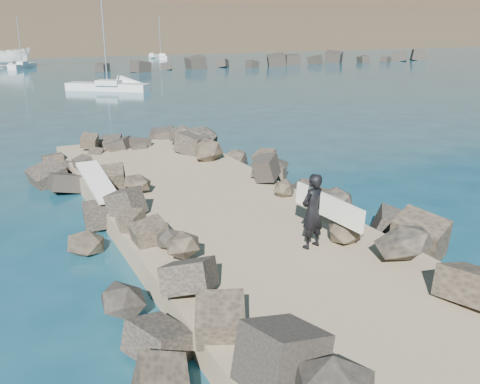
{
  "coord_description": "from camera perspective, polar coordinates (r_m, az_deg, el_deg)",
  "views": [
    {
      "loc": [
        -5.86,
        -12.91,
        5.67
      ],
      "look_at": [
        0.0,
        -1.0,
        1.5
      ],
      "focal_mm": 40.0,
      "sensor_mm": 36.0,
      "label": 1
    }
  ],
  "objects": [
    {
      "name": "riprap_right",
      "position": [
        15.28,
        10.66,
        -2.64
      ],
      "size": [
        2.6,
        22.0,
        1.0
      ],
      "primitive_type": "cube",
      "color": "black",
      "rests_on": "ground"
    },
    {
      "name": "surfer_with_board",
      "position": [
        12.62,
        7.97,
        -1.97
      ],
      "size": [
        1.04,
        2.22,
        1.81
      ],
      "color": "black",
      "rests_on": "jetty"
    },
    {
      "name": "sailboat_b",
      "position": [
        79.21,
        -22.19,
        12.35
      ],
      "size": [
        4.0,
        5.26,
        6.79
      ],
      "color": "silver",
      "rests_on": "ground"
    },
    {
      "name": "breakwater_secondary",
      "position": [
        79.41,
        4.97,
        13.72
      ],
      "size": [
        52.0,
        4.0,
        1.2
      ],
      "primitive_type": "cube",
      "color": "black",
      "rests_on": "ground"
    },
    {
      "name": "boat_imported",
      "position": [
        82.61,
        -23.42,
        13.06
      ],
      "size": [
        7.0,
        6.51,
        2.69
      ],
      "primitive_type": "imported",
      "rotation": [
        0.0,
        0.0,
        0.86
      ],
      "color": "white",
      "rests_on": "ground"
    },
    {
      "name": "riprap_left",
      "position": [
        12.87,
        -10.74,
        -6.57
      ],
      "size": [
        2.6,
        22.0,
        1.0
      ],
      "primitive_type": "cube",
      "color": "black",
      "rests_on": "ground"
    },
    {
      "name": "ground",
      "position": [
        15.27,
        -1.66,
        -4.37
      ],
      "size": [
        800.0,
        800.0,
        0.0
      ],
      "primitive_type": "plane",
      "color": "#0F384C",
      "rests_on": "ground"
    },
    {
      "name": "sailboat_d",
      "position": [
        94.97,
        -8.44,
        14.05
      ],
      "size": [
        2.31,
        5.96,
        7.16
      ],
      "color": "silver",
      "rests_on": "ground"
    },
    {
      "name": "jetty",
      "position": [
        13.49,
        1.89,
        -6.01
      ],
      "size": [
        6.0,
        26.0,
        0.6
      ],
      "primitive_type": "cube",
      "color": "#8C7759",
      "rests_on": "ground"
    },
    {
      "name": "surfboard_resting",
      "position": [
        16.67,
        -14.92,
        0.73
      ],
      "size": [
        0.8,
        2.71,
        0.09
      ],
      "primitive_type": "cube",
      "rotation": [
        0.0,
        0.0,
        0.05
      ],
      "color": "white",
      "rests_on": "riprap_left"
    },
    {
      "name": "sailboat_c",
      "position": [
        50.15,
        -13.93,
        10.85
      ],
      "size": [
        6.87,
        5.99,
        9.0
      ],
      "color": "silver",
      "rests_on": "ground"
    }
  ]
}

